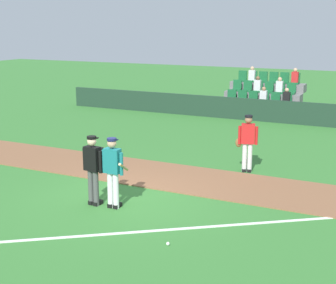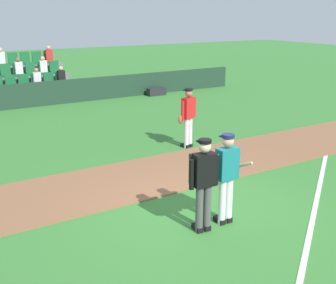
# 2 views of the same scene
# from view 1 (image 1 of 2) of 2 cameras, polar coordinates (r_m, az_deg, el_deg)

# --- Properties ---
(ground_plane) EXTENTS (80.00, 80.00, 0.00)m
(ground_plane) POSITION_cam_1_polar(r_m,az_deg,el_deg) (12.70, -5.55, -6.62)
(ground_plane) COLOR #387A33
(infield_dirt_path) EXTENTS (28.00, 2.47, 0.03)m
(infield_dirt_path) POSITION_cam_1_polar(r_m,az_deg,el_deg) (14.54, -0.96, -3.86)
(infield_dirt_path) COLOR brown
(infield_dirt_path) RESTS_ON ground
(foul_line_chalk) EXTENTS (9.76, 7.15, 0.01)m
(foul_line_chalk) POSITION_cam_1_polar(r_m,az_deg,el_deg) (11.08, 6.63, -9.72)
(foul_line_chalk) COLOR white
(foul_line_chalk) RESTS_ON ground
(dugout_fence) EXTENTS (20.00, 0.16, 1.03)m
(dugout_fence) POSITION_cam_1_polar(r_m,az_deg,el_deg) (23.13, 9.80, 3.76)
(dugout_fence) COLOR #1E3828
(dugout_fence) RESTS_ON ground
(stadium_bleachers) EXTENTS (3.90, 2.95, 2.30)m
(stadium_bleachers) POSITION_cam_1_polar(r_m,az_deg,el_deg) (24.89, 11.06, 4.66)
(stadium_bleachers) COLOR slate
(stadium_bleachers) RESTS_ON ground
(batter_teal_jersey) EXTENTS (0.69, 0.78, 1.76)m
(batter_teal_jersey) POSITION_cam_1_polar(r_m,az_deg,el_deg) (11.79, -6.48, -3.29)
(batter_teal_jersey) COLOR white
(batter_teal_jersey) RESTS_ON ground
(umpire_home_plate) EXTENTS (0.59, 0.34, 1.76)m
(umpire_home_plate) POSITION_cam_1_polar(r_m,az_deg,el_deg) (12.05, -8.77, -2.83)
(umpire_home_plate) COLOR #4C4C4C
(umpire_home_plate) RESTS_ON ground
(runner_red_jersey) EXTENTS (0.67, 0.38, 1.76)m
(runner_red_jersey) POSITION_cam_1_polar(r_m,az_deg,el_deg) (14.81, 9.28, 0.08)
(runner_red_jersey) COLOR silver
(runner_red_jersey) RESTS_ON ground
(baseball) EXTENTS (0.07, 0.07, 0.07)m
(baseball) POSITION_cam_1_polar(r_m,az_deg,el_deg) (10.09, -0.01, -11.85)
(baseball) COLOR white
(baseball) RESTS_ON ground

